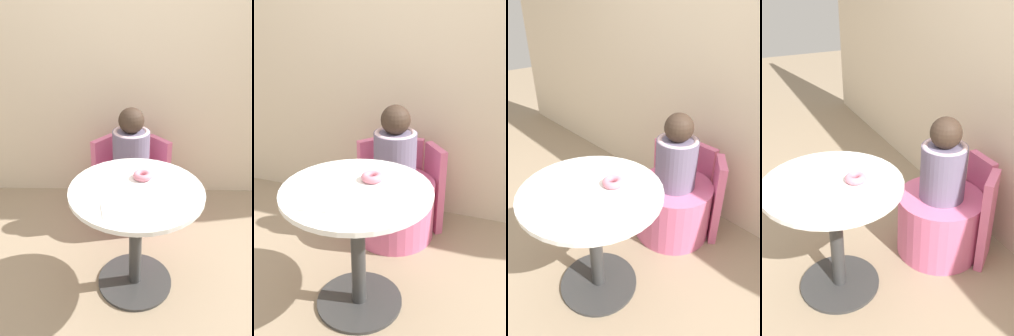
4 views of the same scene
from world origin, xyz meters
TOP-DOWN VIEW (x-y plane):
  - ground_plane at (0.00, 0.00)m, footprint 12.00×12.00m
  - back_wall at (0.00, 1.13)m, footprint 6.00×0.06m
  - round_table at (-0.06, 0.02)m, footprint 0.72×0.72m
  - tub_chair at (-0.09, 0.70)m, footprint 0.52×0.52m
  - booth_backrest at (-0.09, 0.91)m, footprint 0.62×0.23m
  - child_figure at (-0.09, 0.70)m, footprint 0.27×0.27m
  - donut at (-0.02, 0.13)m, footprint 0.11×0.11m
  - paper_napkin at (-0.16, -0.17)m, footprint 0.14×0.14m

SIDE VIEW (x-z plane):
  - ground_plane at x=0.00m, z-range 0.00..0.00m
  - tub_chair at x=-0.09m, z-range 0.00..0.39m
  - booth_backrest at x=-0.09m, z-range 0.00..0.59m
  - round_table at x=-0.06m, z-range 0.15..0.82m
  - child_figure at x=-0.09m, z-range 0.36..0.87m
  - paper_napkin at x=-0.16m, z-range 0.68..0.68m
  - donut at x=-0.02m, z-range 0.68..0.71m
  - back_wall at x=0.00m, z-range 0.00..2.40m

